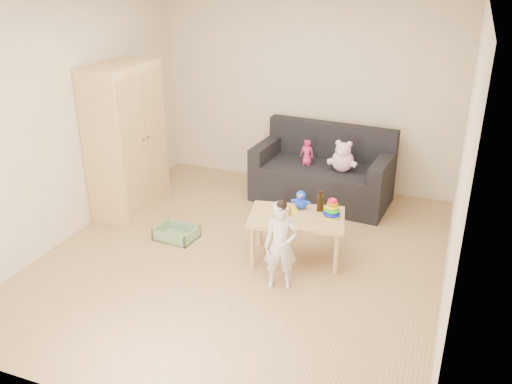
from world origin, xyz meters
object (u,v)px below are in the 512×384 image
at_px(wardrobe, 126,140).
at_px(sofa, 321,183).
at_px(play_table, 296,238).
at_px(toddler, 281,247).

distance_m(wardrobe, sofa, 2.48).
relative_size(play_table, toddler, 1.12).
xyz_separation_m(sofa, play_table, (0.14, -1.54, 0.01)).
bearing_deg(sofa, toddler, -81.49).
relative_size(sofa, toddler, 1.99).
relative_size(sofa, play_table, 1.78).
height_order(play_table, toddler, toddler).
bearing_deg(wardrobe, sofa, 27.14).
height_order(sofa, toddler, toddler).
height_order(sofa, play_table, play_table).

